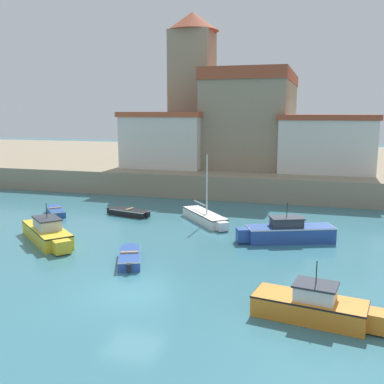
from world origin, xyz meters
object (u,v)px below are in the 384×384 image
object	(u,v)px
dinghy_blue_2	(55,211)
motorboat_orange_8	(314,306)
dinghy_blue_7	(130,257)
harbor_shed_mid_row	(166,139)
church	(242,112)
sailboat_white_0	(205,217)
motorboat_blue_1	(288,232)
harbor_shed_near_wharf	(327,144)
dinghy_black_6	(129,212)
motorboat_yellow_5	(47,233)

from	to	relation	value
dinghy_blue_2	motorboat_orange_8	world-z (taller)	motorboat_orange_8
dinghy_blue_7	harbor_shed_mid_row	size ratio (longest dim) A/B	0.41
church	dinghy_blue_2	bearing A→B (deg)	-117.19
sailboat_white_0	motorboat_blue_1	distance (m)	6.92
harbor_shed_near_wharf	harbor_shed_mid_row	bearing A→B (deg)	179.85
dinghy_black_6	sailboat_white_0	bearing A→B (deg)	-3.56
dinghy_black_6	motorboat_orange_8	bearing A→B (deg)	-45.17
motorboat_blue_1	motorboat_orange_8	size ratio (longest dim) A/B	1.18
dinghy_blue_7	church	size ratio (longest dim) A/B	0.21
sailboat_white_0	harbor_shed_near_wharf	bearing A→B (deg)	58.77
sailboat_white_0	harbor_shed_mid_row	distance (m)	16.33
harbor_shed_near_wharf	sailboat_white_0	bearing A→B (deg)	-121.23
motorboat_blue_1	dinghy_black_6	world-z (taller)	motorboat_blue_1
sailboat_white_0	motorboat_blue_1	size ratio (longest dim) A/B	0.84
dinghy_blue_7	harbor_shed_near_wharf	world-z (taller)	harbor_shed_near_wharf
sailboat_white_0	dinghy_blue_7	bearing A→B (deg)	-99.61
dinghy_black_6	motorboat_orange_8	size ratio (longest dim) A/B	0.74
dinghy_blue_2	motorboat_blue_1	bearing A→B (deg)	-7.64
motorboat_orange_8	motorboat_yellow_5	bearing A→B (deg)	158.57
harbor_shed_near_wharf	harbor_shed_mid_row	xyz separation A→B (m)	(-16.00, 0.04, 0.12)
motorboat_yellow_5	harbor_shed_near_wharf	size ratio (longest dim) A/B	0.61
motorboat_blue_1	church	size ratio (longest dim) A/B	0.36
dinghy_black_6	harbor_shed_mid_row	size ratio (longest dim) A/B	0.43
motorboat_blue_1	motorboat_orange_8	xyz separation A→B (m)	(1.79, -10.44, -0.05)
motorboat_blue_1	harbor_shed_mid_row	bearing A→B (deg)	129.42
motorboat_yellow_5	harbor_shed_mid_row	size ratio (longest dim) A/B	0.64
motorboat_yellow_5	harbor_shed_mid_row	xyz separation A→B (m)	(0.23, 21.07, 4.45)
dinghy_blue_7	harbor_shed_near_wharf	xyz separation A→B (m)	(9.83, 23.13, 4.61)
motorboat_yellow_5	dinghy_blue_7	xyz separation A→B (m)	(6.40, -2.10, -0.28)
motorboat_yellow_5	harbor_shed_near_wharf	bearing A→B (deg)	52.35
dinghy_blue_7	church	world-z (taller)	church
harbor_shed_near_wharf	dinghy_blue_2	bearing A→B (deg)	-144.12
harbor_shed_mid_row	sailboat_white_0	bearing A→B (deg)	-60.15
dinghy_black_6	dinghy_blue_7	size ratio (longest dim) A/B	1.06
dinghy_blue_2	dinghy_black_6	bearing A→B (deg)	12.95
sailboat_white_0	motorboat_orange_8	distance (m)	15.83
dinghy_blue_7	motorboat_orange_8	bearing A→B (deg)	-23.57
motorboat_orange_8	motorboat_blue_1	bearing A→B (deg)	99.76
dinghy_blue_2	motorboat_yellow_5	bearing A→B (deg)	-60.45
dinghy_black_6	harbor_shed_near_wharf	world-z (taller)	harbor_shed_near_wharf
dinghy_blue_2	dinghy_blue_7	distance (m)	13.35
dinghy_blue_7	harbor_shed_mid_row	world-z (taller)	harbor_shed_mid_row
church	sailboat_white_0	bearing A→B (deg)	-87.04
dinghy_black_6	dinghy_blue_2	bearing A→B (deg)	-167.05
sailboat_white_0	harbor_shed_mid_row	world-z (taller)	harbor_shed_mid_row
motorboat_yellow_5	motorboat_orange_8	world-z (taller)	motorboat_yellow_5
motorboat_yellow_5	motorboat_orange_8	xyz separation A→B (m)	(15.89, -6.24, -0.02)
motorboat_orange_8	church	size ratio (longest dim) A/B	0.30
motorboat_blue_1	harbor_shed_mid_row	distance (m)	22.29
motorboat_yellow_5	harbor_shed_mid_row	world-z (taller)	harbor_shed_mid_row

